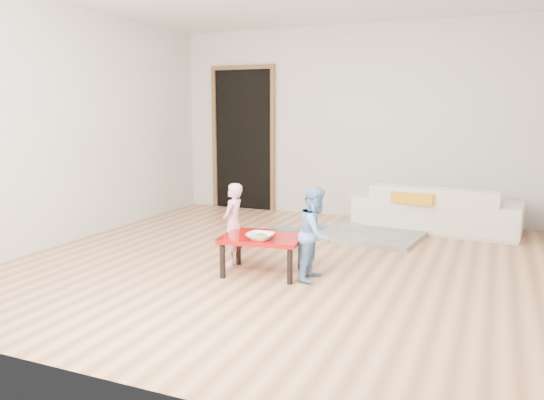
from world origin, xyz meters
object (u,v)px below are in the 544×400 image
Objects in this scene: sofa at (436,208)px; child_blue at (316,233)px; red_table at (263,255)px; child_pink at (233,224)px; bowl at (260,236)px; basin at (283,236)px.

sofa is 2.53m from child_blue.
red_table is 0.48m from child_pink.
child_pink is 0.89m from child_blue.
bowl is 0.61× the size of basin.
basin is at bearing 35.74° from child_blue.
child_pink is at bearing -96.57° from basin.
sofa is 2.74× the size of red_table.
bowl is at bearing -76.51° from basin.
child_pink is at bearing 142.71° from bowl.
bowl is (-1.21, -2.60, 0.10)m from sofa.
child_blue is at bearing 79.35° from child_pink.
bowl is 0.55m from child_pink.
basin is at bearing 44.16° from sofa.
sofa is at bearing 39.59° from basin.
sofa is at bearing 142.55° from child_pink.
basin is at bearing 103.49° from bowl.
child_blue is (-0.76, -2.41, 0.13)m from sofa.
sofa is at bearing -15.59° from child_blue.
child_pink reaches higher than sofa.
child_pink is 1.06m from basin.
child_blue reaches higher than basin.
red_table is at bearing 63.13° from child_pink.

